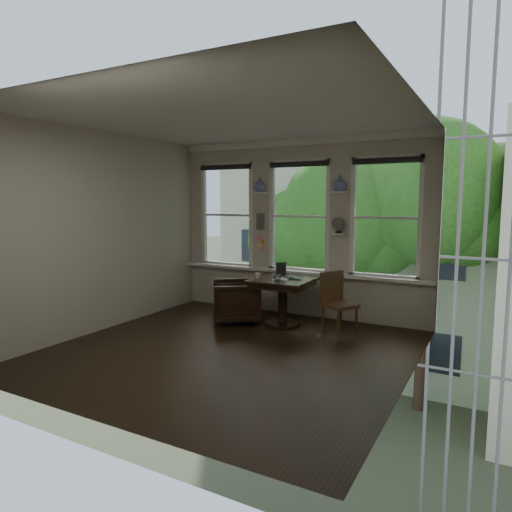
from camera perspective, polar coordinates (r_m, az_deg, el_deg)
The scene contains 25 objects.
ground at distance 6.16m, azimuth -3.08°, elevation -11.67°, with size 4.50×4.50×0.00m, color black.
ceiling at distance 5.93m, azimuth -3.27°, elevation 16.97°, with size 4.50×4.50×0.00m, color silver.
wall_back at distance 7.86m, azimuth 5.51°, elevation 3.51°, with size 4.50×4.50×0.00m, color beige.
wall_front at distance 4.13m, azimuth -19.83°, elevation 0.05°, with size 4.50×4.50×0.00m, color beige.
wall_left at distance 7.30m, azimuth -18.40°, elevation 2.93°, with size 4.50×4.50×0.00m, color beige.
wall_right at distance 5.05m, azimuth 19.08°, elevation 1.27°, with size 4.50×4.50×0.00m, color beige.
window_left at distance 8.52m, azimuth -3.51°, elevation 5.14°, with size 1.10×0.12×1.90m, color white, non-canonical shape.
window_center at distance 7.85m, azimuth 5.53°, elevation 4.97°, with size 1.10×0.12×1.90m, color white, non-canonical shape.
window_right at distance 7.40m, azimuth 15.94°, elevation 4.62°, with size 1.10×0.12×1.90m, color white, non-canonical shape.
shelf_left at distance 8.07m, azimuth 0.49°, elevation 7.89°, with size 0.26×0.16×0.03m, color white.
shelf_right at distance 7.49m, azimuth 10.41°, elevation 7.85°, with size 0.26×0.16×0.03m, color white.
intercom at distance 8.10m, azimuth 0.59°, elevation 4.35°, with size 0.14×0.06×0.28m, color #59544F.
sticky_notes at distance 8.13m, azimuth 0.60°, elevation 1.89°, with size 0.16×0.01×0.24m, color pink, non-canonical shape.
desk_fan at distance 7.49m, azimuth 10.27°, elevation 3.49°, with size 0.20×0.20×0.24m, color #59544F, non-canonical shape.
vase_left at distance 8.07m, azimuth 0.49°, elevation 8.88°, with size 0.24×0.24×0.25m, color silver.
vase_right at distance 7.50m, azimuth 10.44°, elevation 8.92°, with size 0.24×0.24×0.25m, color silver.
table at distance 7.22m, azimuth 3.35°, elevation -5.81°, with size 0.90×0.90×0.75m, color black, non-canonical shape.
armchair_left at distance 7.44m, azimuth -2.53°, elevation -5.68°, with size 0.73×0.75×0.68m, color black.
cushion_red at distance 7.42m, azimuth -2.54°, elevation -4.86°, with size 0.45×0.45×0.06m, color maroon.
side_chair_right at distance 6.79m, azimuth 10.44°, elevation -5.99°, with size 0.42×0.42×0.92m, color #412A17, non-canonical shape.
laptop at distance 7.16m, azimuth 4.29°, elevation -2.75°, with size 0.35×0.22×0.03m, color black.
mug at distance 7.18m, azimuth 0.26°, elevation -2.46°, with size 0.09×0.09×0.08m, color white.
drinking_glass at distance 7.00m, azimuth 2.68°, elevation -2.68°, with size 0.12×0.12×0.09m, color white.
tablet at distance 7.41m, azimuth 3.15°, elevation -1.66°, with size 0.16×0.02×0.22m, color black.
papers at distance 7.17m, azimuth 3.20°, elevation -2.81°, with size 0.22×0.30×0.00m, color silver.
Camera 1 is at (3.08, -4.97, 1.97)m, focal length 32.00 mm.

